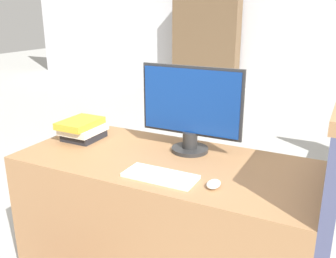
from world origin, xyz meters
TOP-DOWN VIEW (x-y plane):
  - wall_back at (0.00, 5.74)m, footprint 12.00×0.06m
  - desk at (0.00, 0.34)m, footprint 1.50×0.68m
  - carrel_divider at (0.77, 0.34)m, footprint 0.07×0.69m
  - monitor at (0.06, 0.50)m, footprint 0.55×0.19m
  - keyboard at (0.08, 0.14)m, footprint 0.33×0.14m
  - mouse at (0.32, 0.16)m, footprint 0.06×0.08m
  - book_stack at (-0.56, 0.40)m, footprint 0.20×0.25m
  - bookshelf_far at (-1.78, 5.50)m, footprint 1.24×0.32m

SIDE VIEW (x-z plane):
  - desk at x=0.00m, z-range 0.00..0.73m
  - carrel_divider at x=0.77m, z-range 0.01..1.13m
  - keyboard at x=0.08m, z-range 0.73..0.75m
  - mouse at x=0.32m, z-range 0.73..0.76m
  - book_stack at x=-0.56m, z-range 0.73..0.85m
  - bookshelf_far at x=-1.78m, z-range 0.00..1.60m
  - monitor at x=0.06m, z-range 0.74..1.19m
  - wall_back at x=0.00m, z-range 0.00..2.80m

